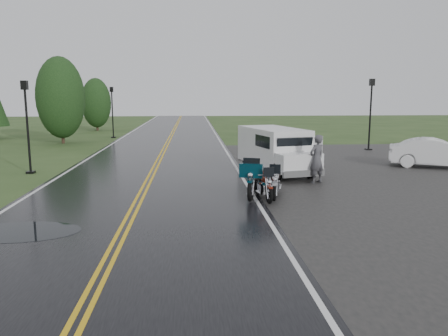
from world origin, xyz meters
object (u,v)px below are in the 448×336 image
Objects in this scene: sedan_white at (436,154)px; motorcycle_teal at (251,182)px; lamp_post_near_left at (27,127)px; lamp_post_far_left at (112,112)px; lamp_post_far_right at (370,115)px; motorcycle_red at (269,188)px; person_at_van at (317,160)px; van_white at (277,156)px; motorcycle_silver at (275,185)px.

motorcycle_teal is at bearing 147.12° from sedan_white.
lamp_post_near_left is 16.08m from lamp_post_far_left.
lamp_post_far_right is (9.12, 12.85, 1.52)m from motorcycle_teal.
sedan_white is (9.06, 6.49, 0.12)m from motorcycle_red.
sedan_white is at bearing 175.42° from person_at_van.
motorcycle_teal is 3.80m from van_white.
person_at_van is 7.38m from sedan_white.
sedan_white is 6.89m from lamp_post_far_right.
motorcycle_silver is at bearing -123.05° from lamp_post_far_right.
motorcycle_red is at bearing -118.49° from van_white.
motorcycle_teal is at bearing -34.12° from lamp_post_near_left.
lamp_post_far_left is 0.92× the size of lamp_post_far_right.
motorcycle_silver is at bearing 22.80° from person_at_van.
lamp_post_far_right is at bearing 36.42° from van_white.
van_white is at bearing -13.83° from lamp_post_near_left.
lamp_post_far_left reaches higher than motorcycle_red.
motorcycle_silver is at bearing 48.68° from motorcycle_red.
person_at_van is (2.96, 2.93, 0.24)m from motorcycle_teal.
motorcycle_red is at bearing -34.00° from lamp_post_near_left.
motorcycle_teal reaches higher than motorcycle_red.
person_at_van reaches higher than motorcycle_red.
van_white reaches higher than motorcycle_silver.
van_white reaches higher than motorcycle_teal.
lamp_post_far_right reaches higher than van_white.
motorcycle_red is at bearing 23.07° from person_at_van.
lamp_post_near_left is (-18.52, -0.10, 1.35)m from sedan_white.
lamp_post_far_right reaches higher than lamp_post_far_left.
van_white reaches higher than person_at_van.
motorcycle_red is 24.10m from lamp_post_far_left.
motorcycle_teal is 0.58× the size of lamp_post_far_left.
motorcycle_silver is at bearing -68.08° from lamp_post_far_left.
lamp_post_far_right reaches higher than lamp_post_near_left.
lamp_post_near_left is 19.29m from lamp_post_far_right.
van_white is 20.99m from lamp_post_far_left.
lamp_post_near_left reaches higher than van_white.
lamp_post_far_right is at bearing 49.66° from motorcycle_red.
lamp_post_near_left is at bearing 114.79° from sedan_white.
person_at_van is 22.18m from lamp_post_far_left.
motorcycle_silver is 3.68m from person_at_van.
person_at_van is 0.42× the size of lamp_post_far_right.
person_at_van is 0.46× the size of lamp_post_far_left.
lamp_post_far_left is at bearing 151.78° from lamp_post_far_right.
person_at_van is 0.46× the size of lamp_post_near_left.
motorcycle_teal is at bearing 14.32° from person_at_van.
motorcycle_silver is 15.41m from lamp_post_far_right.
motorcycle_silver reaches higher than motorcycle_red.
lamp_post_far_right reaches higher than motorcycle_teal.
lamp_post_far_left is (-8.90, 22.11, 1.46)m from motorcycle_silver.
motorcycle_silver is 10.76m from sedan_white.
lamp_post_near_left reaches higher than person_at_van.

